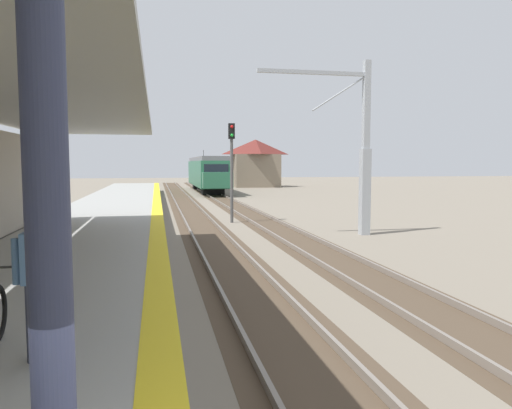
% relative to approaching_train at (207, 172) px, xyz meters
% --- Properties ---
extents(station_platform, '(5.00, 80.00, 0.91)m').
position_rel_approaching_train_xyz_m(station_platform, '(-7.80, -36.84, -1.73)').
color(station_platform, '#999993').
rests_on(station_platform, ground).
extents(track_pair_nearest_platform, '(2.34, 120.00, 0.16)m').
position_rel_approaching_train_xyz_m(track_pair_nearest_platform, '(-3.40, -32.84, -2.13)').
color(track_pair_nearest_platform, '#4C3D2D').
rests_on(track_pair_nearest_platform, ground).
extents(track_pair_middle, '(2.34, 120.00, 0.16)m').
position_rel_approaching_train_xyz_m(track_pair_middle, '(-0.00, -32.84, -2.13)').
color(track_pair_middle, '#4C3D2D').
rests_on(track_pair_middle, ground).
extents(approaching_train, '(2.93, 19.60, 4.76)m').
position_rel_approaching_train_xyz_m(approaching_train, '(0.00, 0.00, 0.00)').
color(approaching_train, '#286647').
rests_on(approaching_train, ground).
extents(commuter_person, '(0.59, 0.30, 1.67)m').
position_rel_approaching_train_xyz_m(commuter_person, '(-6.82, -48.93, -0.34)').
color(commuter_person, '#33384C').
rests_on(commuter_person, station_platform).
extents(rail_signal_post, '(0.32, 0.34, 5.20)m').
position_rel_approaching_train_xyz_m(rail_signal_post, '(-1.69, -29.22, 1.02)').
color(rail_signal_post, '#4C4C4C').
rests_on(rail_signal_post, ground).
extents(catenary_pylon_far_side, '(5.00, 0.40, 7.50)m').
position_rel_approaching_train_xyz_m(catenary_pylon_far_side, '(3.02, -34.76, 1.43)').
color(catenary_pylon_far_side, '#9EA3A8').
rests_on(catenary_pylon_far_side, ground).
extents(distant_trackside_house, '(6.60, 5.28, 6.40)m').
position_rel_approaching_train_xyz_m(distant_trackside_house, '(7.65, 10.38, 1.16)').
color(distant_trackside_house, '#7F705B').
rests_on(distant_trackside_house, ground).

